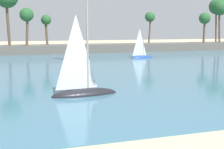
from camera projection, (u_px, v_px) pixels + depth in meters
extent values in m
cube|color=teal|center=(31.00, 57.00, 59.14)|extent=(220.00, 94.31, 0.06)
cube|color=#605B54|center=(28.00, 50.00, 65.74)|extent=(119.21, 6.00, 1.80)
cylinder|color=brown|center=(219.00, 25.00, 79.00)|extent=(0.92, 0.50, 8.38)
sphere|color=#285B2D|center=(220.00, 7.00, 78.41)|extent=(3.77, 3.77, 3.77)
cylinder|color=brown|center=(150.00, 30.00, 74.99)|extent=(0.67, 0.53, 5.99)
sphere|color=#285B2D|center=(150.00, 17.00, 74.57)|extent=(2.30, 2.30, 2.30)
cylinder|color=brown|center=(8.00, 21.00, 63.32)|extent=(0.84, 0.86, 9.44)
cylinder|color=brown|center=(204.00, 31.00, 76.58)|extent=(0.57, 0.55, 5.73)
sphere|color=#285B2D|center=(205.00, 18.00, 76.17)|extent=(2.68, 2.68, 2.68)
cylinder|color=brown|center=(27.00, 30.00, 63.68)|extent=(0.81, 0.72, 6.04)
sphere|color=#285B2D|center=(27.00, 15.00, 63.25)|extent=(2.69, 2.69, 2.69)
cylinder|color=brown|center=(46.00, 32.00, 67.17)|extent=(0.70, 0.71, 5.15)
sphere|color=#285B2D|center=(46.00, 20.00, 66.81)|extent=(2.10, 2.10, 2.10)
cylinder|color=brown|center=(216.00, 24.00, 80.25)|extent=(0.77, 0.40, 8.68)
sphere|color=#285B2D|center=(217.00, 7.00, 79.63)|extent=(3.83, 3.83, 3.83)
ellipsoid|color=#234793|center=(142.00, 58.00, 56.99)|extent=(4.50, 1.82, 0.88)
cylinder|color=gray|center=(143.00, 40.00, 56.64)|extent=(0.13, 0.13, 5.47)
pyramid|color=silver|center=(140.00, 42.00, 56.38)|extent=(1.97, 0.36, 4.65)
ellipsoid|color=black|center=(85.00, 95.00, 25.31)|extent=(5.43, 2.08, 1.06)
cylinder|color=gray|center=(87.00, 45.00, 24.87)|extent=(0.16, 0.16, 6.63)
pyramid|color=silver|center=(76.00, 52.00, 24.58)|extent=(2.39, 0.38, 5.63)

